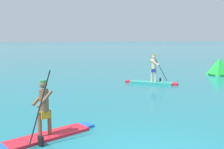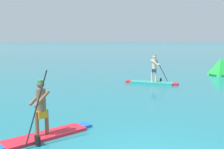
# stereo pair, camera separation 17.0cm
# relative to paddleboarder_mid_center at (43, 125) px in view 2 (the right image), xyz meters

# --- Properties ---
(paddleboarder_mid_center) EXTENTS (2.91, 1.74, 2.04)m
(paddleboarder_mid_center) POSITION_rel_paddleboarder_mid_center_xyz_m (0.00, 0.00, 0.00)
(paddleboarder_mid_center) COLOR red
(paddleboarder_mid_center) RESTS_ON ground
(paddleboarder_far_right) EXTENTS (2.92, 2.24, 1.82)m
(paddleboarder_far_right) POSITION_rel_paddleboarder_mid_center_xyz_m (6.59, 7.57, -0.06)
(paddleboarder_far_right) COLOR teal
(paddleboarder_far_right) RESTS_ON ground
(race_marker_buoy) EXTENTS (1.93, 1.93, 1.31)m
(race_marker_buoy) POSITION_rel_paddleboarder_mid_center_xyz_m (13.20, 9.93, 0.20)
(race_marker_buoy) COLOR green
(race_marker_buoy) RESTS_ON ground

